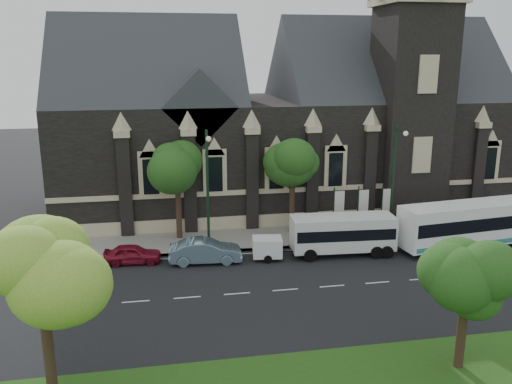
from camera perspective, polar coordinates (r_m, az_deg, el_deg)
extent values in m
plane|color=black|center=(33.46, 3.14, -10.38)|extent=(160.00, 160.00, 0.00)
cube|color=gray|center=(42.05, 0.14, -4.92)|extent=(80.00, 5.00, 0.15)
cube|color=black|center=(51.06, 2.54, 4.29)|extent=(40.00, 15.00, 10.00)
cube|color=#2E3136|center=(49.16, -11.36, 9.50)|extent=(16.00, 15.00, 15.00)
cube|color=#2E3136|center=(53.52, 13.26, 9.80)|extent=(20.00, 15.00, 15.00)
cube|color=#2E3136|center=(44.79, -6.25, 9.23)|extent=(6.00, 6.00, 6.00)
cube|color=black|center=(48.19, 16.01, 7.94)|extent=(5.50, 5.50, 18.00)
cube|color=tan|center=(48.09, 16.82, 18.87)|extent=(6.20, 6.20, 0.60)
cube|color=tan|center=(44.29, 4.67, 0.27)|extent=(40.00, 0.22, 0.40)
cube|color=tan|center=(45.00, 4.60, -2.94)|extent=(40.00, 0.25, 1.20)
cube|color=black|center=(43.32, 2.20, 2.16)|extent=(1.20, 0.12, 2.80)
cylinder|color=black|center=(24.18, -21.19, -16.01)|extent=(0.44, 0.44, 4.40)
sphere|color=olive|center=(22.47, -22.13, -7.10)|extent=(4.16, 4.16, 4.16)
sphere|color=olive|center=(22.78, -20.01, -4.52)|extent=(3.12, 3.12, 3.12)
cylinder|color=black|center=(27.04, 21.01, -14.18)|extent=(0.44, 0.44, 3.08)
sphere|color=#224D18|center=(25.80, 21.61, -8.42)|extent=(3.20, 3.20, 3.20)
sphere|color=#224D18|center=(26.36, 22.17, -6.58)|extent=(2.40, 2.40, 2.40)
cylinder|color=black|center=(43.00, 3.84, -1.84)|extent=(0.44, 0.44, 3.96)
sphere|color=#224D18|center=(42.12, 3.92, 2.95)|extent=(3.84, 3.84, 3.84)
sphere|color=#224D18|center=(42.84, 4.64, 4.11)|extent=(2.88, 2.88, 2.88)
cylinder|color=black|center=(41.80, -8.23, -2.44)|extent=(0.44, 0.44, 3.96)
sphere|color=#224D18|center=(40.90, -8.41, 2.37)|extent=(3.68, 3.68, 3.68)
sphere|color=#224D18|center=(41.47, -7.53, 3.54)|extent=(2.76, 2.76, 2.76)
cylinder|color=black|center=(41.72, 14.35, 0.80)|extent=(0.20, 0.20, 9.00)
cylinder|color=black|center=(40.24, 15.19, 6.35)|extent=(0.10, 1.60, 0.10)
sphere|color=silver|center=(39.54, 15.67, 6.03)|extent=(0.36, 0.36, 0.36)
cylinder|color=black|center=(38.15, -5.17, -0.07)|extent=(0.20, 0.20, 9.00)
cylinder|color=black|center=(36.53, -5.20, 6.00)|extent=(0.10, 1.60, 0.10)
sphere|color=silver|center=(35.75, -5.08, 5.66)|extent=(0.36, 0.36, 0.36)
cylinder|color=black|center=(42.44, 8.27, -2.15)|extent=(0.10, 0.10, 4.00)
cube|color=white|center=(42.42, 8.87, -1.34)|extent=(0.80, 0.04, 2.20)
cylinder|color=black|center=(43.10, 10.79, -2.00)|extent=(0.10, 0.10, 4.00)
cube|color=white|center=(43.10, 11.39, -1.20)|extent=(0.80, 0.04, 2.20)
cylinder|color=black|center=(43.85, 13.24, -1.85)|extent=(0.10, 0.10, 4.00)
cube|color=white|center=(43.87, 13.82, -1.06)|extent=(0.80, 0.04, 2.20)
cube|color=white|center=(42.86, 22.31, -3.02)|extent=(12.05, 3.87, 3.00)
cube|color=black|center=(42.81, 22.33, -2.78)|extent=(11.59, 3.86, 0.97)
cube|color=teal|center=(43.22, 22.16, -4.54)|extent=(11.59, 3.85, 0.35)
cylinder|color=black|center=(39.96, 18.57, -6.21)|extent=(0.93, 0.39, 0.90)
cylinder|color=black|center=(41.84, 16.63, -5.11)|extent=(0.93, 0.39, 0.90)
cylinder|color=black|center=(46.44, 24.58, -3.89)|extent=(0.93, 0.39, 0.90)
cylinder|color=black|center=(47.22, 25.66, -3.72)|extent=(0.93, 0.39, 0.90)
cube|color=silver|center=(38.95, 9.21, -4.27)|extent=(7.51, 2.75, 2.40)
cube|color=black|center=(38.91, 9.22, -4.11)|extent=(7.22, 2.77, 0.80)
cylinder|color=black|center=(37.68, 5.82, -6.75)|extent=(0.91, 0.33, 0.90)
cylinder|color=black|center=(39.80, 5.09, -5.55)|extent=(0.91, 0.33, 0.90)
cylinder|color=black|center=(38.98, 12.76, -6.31)|extent=(0.91, 0.33, 0.90)
cylinder|color=black|center=(41.03, 11.69, -5.18)|extent=(0.91, 0.33, 0.90)
cylinder|color=black|center=(39.23, 13.78, -6.24)|extent=(0.91, 0.33, 0.90)
cylinder|color=black|center=(41.27, 12.66, -5.12)|extent=(0.91, 0.33, 0.90)
cube|color=white|center=(37.77, 1.20, -5.86)|extent=(2.22, 1.78, 1.33)
cylinder|color=black|center=(37.29, 1.28, -7.18)|extent=(0.59, 0.28, 0.57)
cylinder|color=black|center=(38.71, 1.12, -6.35)|extent=(0.59, 0.28, 0.57)
cylinder|color=black|center=(38.01, 3.21, -6.32)|extent=(1.22, 0.24, 0.08)
imported|color=#708DA2|center=(37.40, -5.42, -6.29)|extent=(5.13, 2.08, 1.66)
imported|color=maroon|center=(38.15, -13.03, -6.44)|extent=(4.03, 1.85, 1.34)
imported|color=silver|center=(38.44, -20.38, -6.80)|extent=(4.88, 2.09, 1.40)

